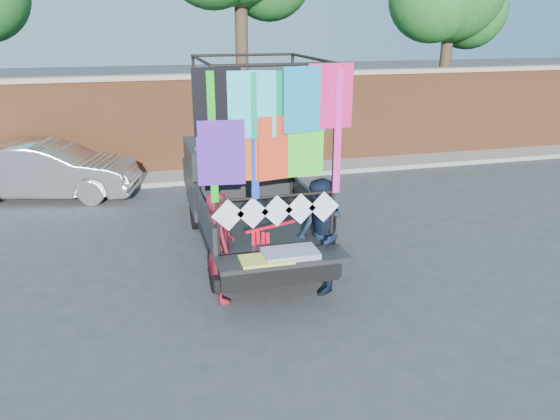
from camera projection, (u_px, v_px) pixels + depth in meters
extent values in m
plane|color=#38383A|center=(283.00, 280.00, 8.74)|extent=(90.00, 90.00, 0.00)
cube|color=brown|center=(216.00, 125.00, 14.71)|extent=(30.00, 0.35, 2.50)
cube|color=tan|center=(214.00, 76.00, 14.28)|extent=(30.00, 0.45, 0.12)
cube|color=gray|center=(221.00, 174.00, 14.46)|extent=(30.00, 1.20, 0.12)
cylinder|color=#38281C|center=(242.00, 64.00, 15.56)|extent=(0.36, 0.36, 5.46)
cylinder|color=#38281C|center=(444.00, 75.00, 17.28)|extent=(0.36, 0.36, 4.55)
sphere|color=#1A5B20|center=(469.00, 10.00, 17.22)|extent=(2.40, 2.40, 2.40)
cylinder|color=black|center=(197.00, 212.00, 10.80)|extent=(0.22, 0.67, 0.67)
cylinder|color=black|center=(218.00, 270.00, 8.29)|extent=(0.22, 0.67, 0.67)
cylinder|color=black|center=(274.00, 205.00, 11.18)|extent=(0.22, 0.67, 0.67)
cylinder|color=black|center=(317.00, 259.00, 8.67)|extent=(0.22, 0.67, 0.67)
cube|color=black|center=(251.00, 225.00, 9.63)|extent=(1.73, 4.28, 0.31)
cube|color=black|center=(260.00, 225.00, 8.84)|extent=(1.83, 2.34, 0.10)
cube|color=black|center=(204.00, 217.00, 8.55)|extent=(0.06, 2.34, 0.46)
cube|color=black|center=(313.00, 207.00, 8.98)|extent=(0.06, 2.34, 0.46)
cube|color=black|center=(246.00, 191.00, 9.82)|extent=(1.83, 0.06, 0.46)
cube|color=black|center=(236.00, 174.00, 10.70)|extent=(1.83, 1.63, 1.27)
cube|color=#8C9EAD|center=(240.00, 160.00, 10.15)|extent=(1.63, 0.06, 0.56)
cube|color=#8C9EAD|center=(229.00, 155.00, 11.33)|extent=(1.63, 0.10, 0.71)
cube|color=black|center=(227.00, 172.00, 11.81)|extent=(1.78, 0.92, 0.56)
cube|color=black|center=(283.00, 259.00, 7.53)|extent=(1.83, 0.56, 0.06)
cube|color=black|center=(279.00, 277.00, 7.88)|extent=(1.88, 0.15, 0.18)
cylinder|color=black|center=(215.00, 165.00, 7.23)|extent=(0.05, 0.05, 2.54)
cylinder|color=black|center=(197.00, 134.00, 9.18)|extent=(0.05, 0.05, 2.54)
cylinder|color=black|center=(334.00, 157.00, 7.63)|extent=(0.05, 0.05, 2.54)
cylinder|color=black|center=(292.00, 129.00, 9.58)|extent=(0.05, 0.05, 2.54)
cylinder|color=black|center=(276.00, 65.00, 7.01)|extent=(1.73, 0.04, 0.04)
cylinder|color=black|center=(244.00, 55.00, 8.96)|extent=(1.73, 0.04, 0.04)
cylinder|color=black|center=(201.00, 60.00, 7.78)|extent=(0.04, 2.19, 0.04)
cylinder|color=black|center=(312.00, 58.00, 8.19)|extent=(0.04, 2.19, 0.04)
cylinder|color=black|center=(276.00, 196.00, 7.60)|extent=(1.73, 0.04, 0.04)
cube|color=black|center=(219.00, 103.00, 6.96)|extent=(0.63, 0.02, 0.87)
cube|color=#2FCFE3|center=(249.00, 102.00, 7.01)|extent=(0.63, 0.02, 0.87)
cube|color=#0BA16D|center=(277.00, 101.00, 7.14)|extent=(0.63, 0.02, 0.87)
cube|color=#168AC9|center=(305.00, 100.00, 7.20)|extent=(0.63, 0.02, 0.87)
cube|color=#ED1A69|center=(332.00, 99.00, 7.33)|extent=(0.63, 0.02, 0.87)
cube|color=#5621A8|center=(221.00, 154.00, 7.14)|extent=(0.63, 0.02, 0.87)
cube|color=#E75913|center=(249.00, 152.00, 7.27)|extent=(0.63, 0.02, 0.87)
cube|color=#F63D1D|center=(277.00, 151.00, 7.32)|extent=(0.63, 0.02, 0.87)
cube|color=#3AF02A|center=(304.00, 149.00, 7.45)|extent=(0.63, 0.02, 0.87)
cube|color=#16AF15|center=(213.00, 139.00, 7.07)|extent=(0.10, 0.01, 1.73)
cube|color=#F2289B|center=(338.00, 132.00, 7.48)|extent=(0.10, 0.01, 1.73)
cube|color=#1833D9|center=(255.00, 137.00, 7.20)|extent=(0.10, 0.01, 1.73)
cube|color=white|center=(228.00, 215.00, 7.47)|extent=(0.46, 0.01, 0.46)
cube|color=white|center=(253.00, 213.00, 7.55)|extent=(0.46, 0.01, 0.46)
cube|color=white|center=(277.00, 211.00, 7.64)|extent=(0.46, 0.01, 0.46)
cube|color=white|center=(301.00, 209.00, 7.72)|extent=(0.46, 0.01, 0.46)
cube|color=white|center=(324.00, 207.00, 7.80)|extent=(0.46, 0.01, 0.46)
cube|color=#E73353|center=(290.00, 253.00, 7.54)|extent=(0.76, 0.46, 0.08)
cube|color=#D7E648|center=(266.00, 259.00, 7.39)|extent=(0.71, 0.41, 0.04)
imported|color=silver|center=(47.00, 170.00, 12.55)|extent=(4.22, 2.28, 1.32)
imported|color=maroon|center=(221.00, 247.00, 7.88)|extent=(0.40, 0.61, 1.68)
imported|color=black|center=(319.00, 237.00, 8.13)|extent=(0.70, 0.88, 1.75)
cube|color=red|center=(271.00, 226.00, 7.93)|extent=(0.82, 0.32, 0.04)
cube|color=red|center=(253.00, 246.00, 7.93)|extent=(0.05, 0.02, 0.49)
cube|color=red|center=(258.00, 247.00, 7.96)|extent=(0.05, 0.02, 0.49)
cube|color=red|center=(263.00, 247.00, 7.98)|extent=(0.05, 0.02, 0.49)
cube|color=red|center=(268.00, 248.00, 8.00)|extent=(0.05, 0.02, 0.49)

